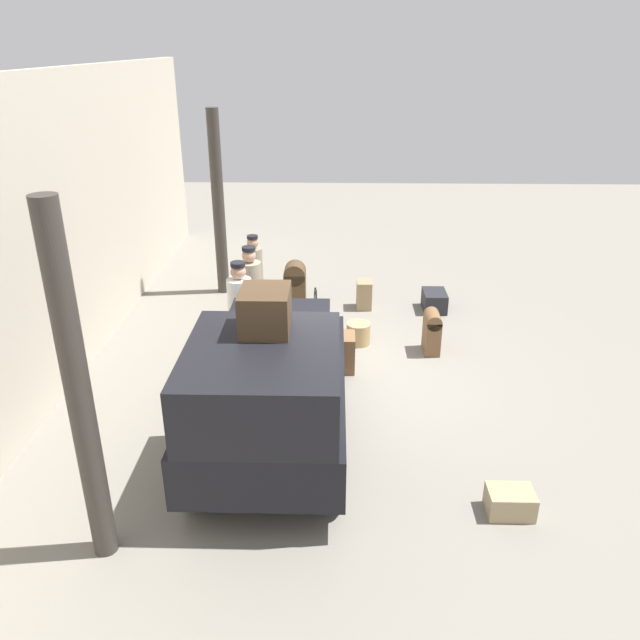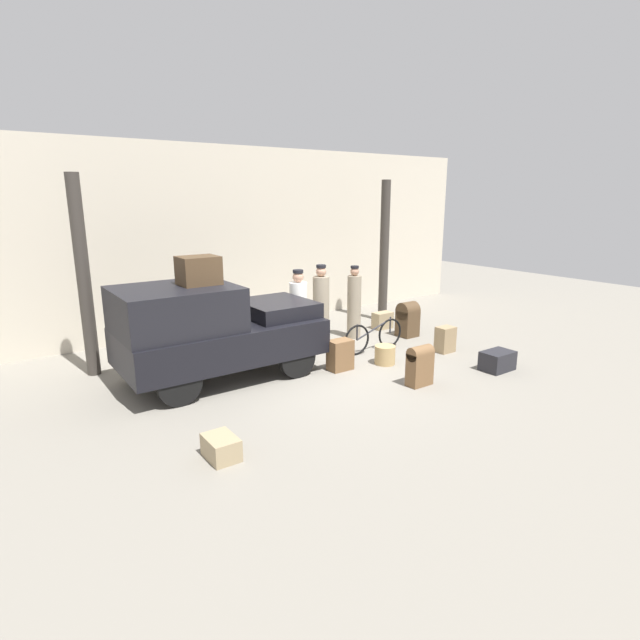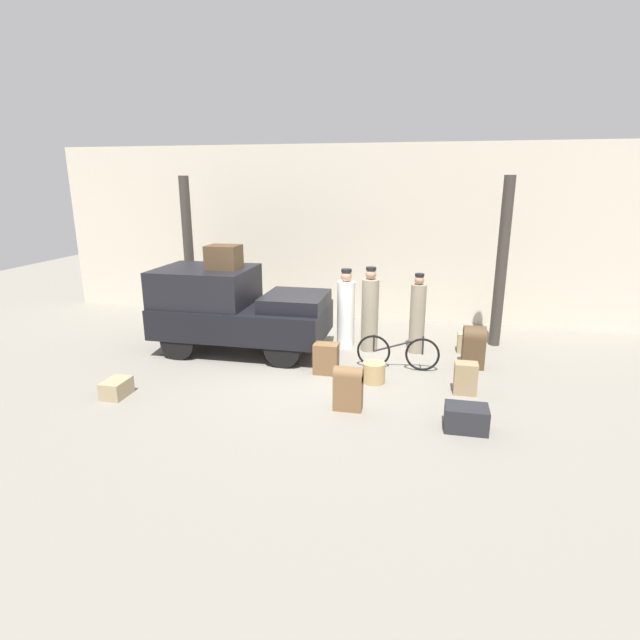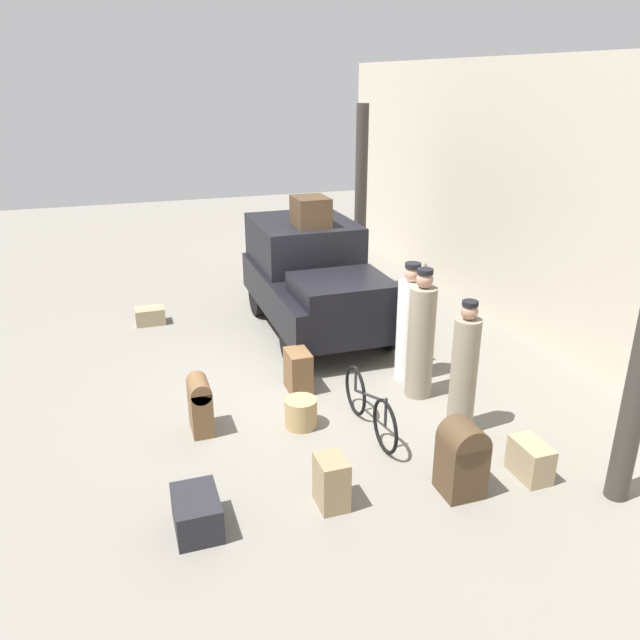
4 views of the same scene
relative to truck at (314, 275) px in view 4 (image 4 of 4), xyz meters
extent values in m
plane|color=gray|center=(1.83, -0.77, -0.97)|extent=(30.00, 30.00, 0.00)
cube|color=beige|center=(1.83, 3.31, 1.28)|extent=(16.00, 0.15, 4.50)
cylinder|color=#38332D|center=(-1.75, 1.56, 0.89)|extent=(0.24, 0.24, 3.71)
cylinder|color=black|center=(1.32, 0.84, -0.60)|extent=(0.73, 0.12, 0.73)
cylinder|color=black|center=(1.32, -0.84, -0.60)|extent=(0.73, 0.12, 0.73)
cylinder|color=black|center=(-0.93, 0.84, -0.60)|extent=(0.73, 0.12, 0.73)
cylinder|color=black|center=(-0.93, -0.84, -0.60)|extent=(0.73, 0.12, 0.73)
cube|color=black|center=(0.20, 0.00, -0.26)|extent=(3.63, 1.84, 0.64)
cube|color=black|center=(-0.62, 0.00, 0.44)|extent=(2.00, 1.70, 0.77)
cube|color=black|center=(1.38, 0.00, 0.20)|extent=(1.27, 1.44, 0.29)
torus|color=black|center=(4.04, -0.43, -0.63)|extent=(0.66, 0.04, 0.66)
torus|color=black|center=(3.09, -0.43, -0.63)|extent=(0.66, 0.04, 0.66)
cylinder|color=#232328|center=(3.56, -0.43, -0.47)|extent=(0.96, 0.04, 0.36)
cylinder|color=#232328|center=(3.09, -0.43, -0.46)|extent=(0.04, 0.04, 0.34)
cylinder|color=#232328|center=(4.04, -0.43, -0.45)|extent=(0.04, 0.04, 0.37)
cylinder|color=tan|center=(3.18, -1.21, -0.78)|extent=(0.41, 0.41, 0.38)
cylinder|color=gray|center=(3.89, 0.67, -0.22)|extent=(0.33, 0.33, 1.49)
sphere|color=tan|center=(3.89, 0.67, 0.63)|extent=(0.20, 0.20, 0.20)
cylinder|color=black|center=(3.89, 0.67, 0.73)|extent=(0.19, 0.19, 0.06)
cylinder|color=gray|center=(2.88, 0.60, -0.18)|extent=(0.37, 0.37, 1.58)
sphere|color=tan|center=(2.88, 0.60, 0.72)|extent=(0.23, 0.23, 0.23)
cylinder|color=black|center=(2.88, 0.60, 0.84)|extent=(0.22, 0.22, 0.06)
cylinder|color=white|center=(2.34, 0.70, -0.22)|extent=(0.39, 0.39, 1.49)
sphere|color=tan|center=(2.34, 0.70, 0.64)|extent=(0.24, 0.24, 0.24)
cylinder|color=black|center=(2.34, 0.70, 0.76)|extent=(0.23, 0.23, 0.07)
cube|color=#9E8966|center=(5.02, 0.89, -0.75)|extent=(0.50, 0.30, 0.42)
cube|color=#4C3823|center=(5.02, 0.01, -0.65)|extent=(0.42, 0.43, 0.63)
cylinder|color=#4C3823|center=(5.02, 0.01, -0.33)|extent=(0.42, 0.43, 0.43)
cube|color=#937A56|center=(4.79, -1.37, -0.69)|extent=(0.39, 0.29, 0.56)
cube|color=#9E8966|center=(-1.09, -2.76, -0.82)|extent=(0.37, 0.51, 0.30)
cube|color=brown|center=(2.89, -2.43, -0.66)|extent=(0.46, 0.26, 0.61)
cylinder|color=brown|center=(2.89, -2.43, -0.36)|extent=(0.46, 0.26, 0.26)
cube|color=#232328|center=(4.72, -2.75, -0.78)|extent=(0.63, 0.44, 0.37)
cube|color=brown|center=(2.23, -0.96, -0.67)|extent=(0.47, 0.31, 0.60)
cube|color=#4C3823|center=(-0.17, 0.00, 1.08)|extent=(0.67, 0.56, 0.50)
camera|label=1|loc=(-6.64, -0.79, 3.85)|focal=35.00mm
camera|label=2|loc=(-3.43, -8.27, 2.34)|focal=28.00mm
camera|label=3|loc=(4.00, -9.80, 2.63)|focal=28.00mm
camera|label=4|loc=(9.85, -3.19, 3.21)|focal=35.00mm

